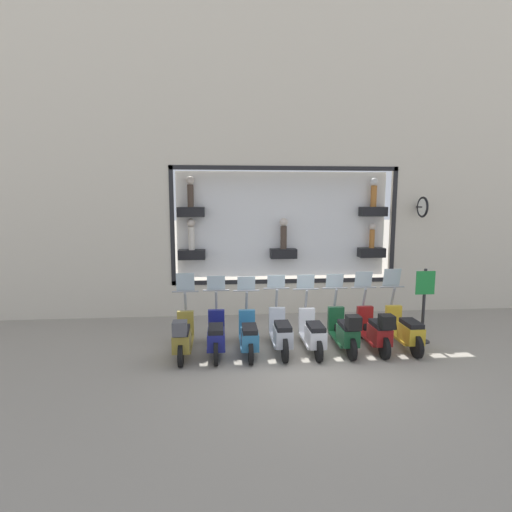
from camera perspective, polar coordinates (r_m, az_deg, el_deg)
The scene contains 11 objects.
ground_plane at distance 8.80m, azimuth 7.69°, elevation -14.29°, with size 120.00×120.00×0.00m, color gray.
building_facade at distance 11.91m, azimuth 4.22°, elevation 18.95°, with size 1.22×36.00×10.92m.
scooter_yellow_0 at distance 9.72m, azimuth 20.53°, elevation -9.85°, with size 1.80×0.61×1.69m.
scooter_red_1 at distance 9.38m, azimuth 16.75°, elevation -10.10°, with size 1.80×0.60×1.63m.
scooter_green_2 at distance 9.14m, azimuth 12.57°, elevation -10.42°, with size 1.80×0.60×1.59m.
scooter_white_3 at distance 9.03m, azimuth 8.09°, elevation -10.87°, with size 1.79×0.61×1.58m.
scooter_silver_4 at distance 8.90m, azimuth 3.58°, elevation -10.95°, with size 1.81×0.60×1.58m.
scooter_teal_5 at distance 8.83m, azimuth -1.04°, elevation -11.27°, with size 1.79×0.60×1.56m.
scooter_navy_6 at distance 8.81m, azimuth -5.71°, elevation -11.26°, with size 1.80×0.61×1.59m.
scooter_olive_7 at distance 8.78m, azimuth -10.42°, elevation -11.18°, with size 1.79×0.61×1.67m.
shop_sign_post at distance 10.17m, azimuth 22.86°, elevation -6.16°, with size 0.36×0.45×1.75m.
Camera 1 is at (-7.94, 1.84, 3.31)m, focal length 28.00 mm.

